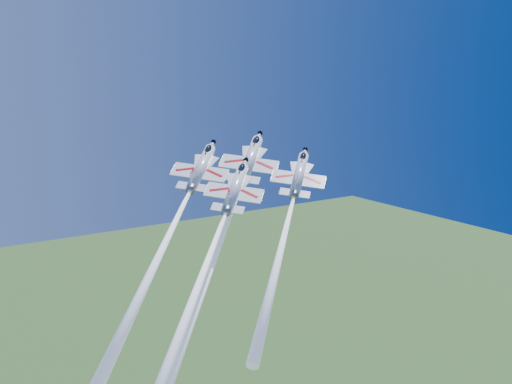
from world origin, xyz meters
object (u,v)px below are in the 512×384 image
jet_left (172,228)px  jet_slot (204,269)px  jet_lead (217,248)px  jet_right (286,227)px

jet_left → jet_slot: jet_left is taller
jet_lead → jet_right: size_ratio=1.62×
jet_lead → jet_right: 10.52m
jet_left → jet_right: bearing=16.1°
jet_lead → jet_left: 7.20m
jet_lead → jet_slot: (-6.14, -7.57, 0.17)m
jet_left → jet_slot: size_ratio=0.89×
jet_lead → jet_left: bearing=-163.1°
jet_right → jet_slot: jet_slot is taller
jet_lead → jet_right: jet_lead is taller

